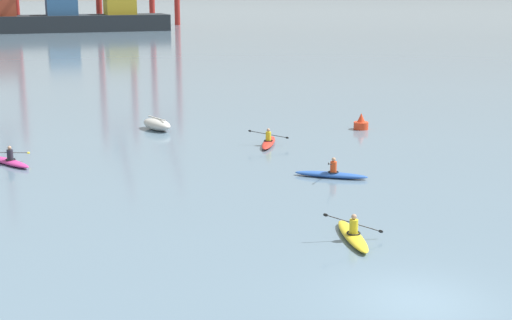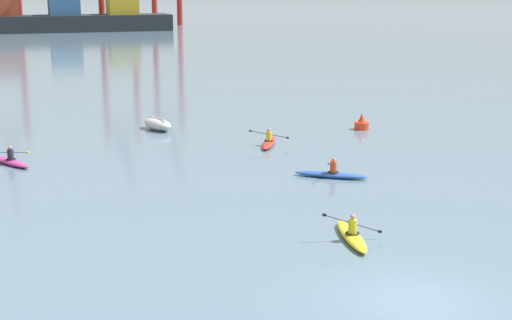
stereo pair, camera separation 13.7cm
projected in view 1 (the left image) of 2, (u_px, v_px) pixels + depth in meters
The scene contains 8 objects.
ground_plane at pixel (417, 302), 20.62m from camera, with size 800.00×800.00×0.00m, color slate.
container_barge at pixel (61, 17), 138.23m from camera, with size 39.61×8.63×8.21m.
capsized_dinghy at pixel (157, 124), 44.88m from camera, with size 1.89×2.82×0.76m.
channel_buoy at pixel (361, 123), 45.11m from camera, with size 0.90×0.90×1.00m.
kayak_blue at pixel (331, 174), 33.85m from camera, with size 3.12×2.45×0.97m.
kayak_yellow at pixel (353, 235), 25.60m from camera, with size 2.16×3.45×1.03m.
kayak_magenta at pixel (10, 161), 36.29m from camera, with size 2.17×3.27×0.95m.
kayak_red at pixel (269, 142), 40.71m from camera, with size 2.08×3.30×0.95m.
Camera 1 is at (-10.52, -16.62, 8.64)m, focal length 51.74 mm.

